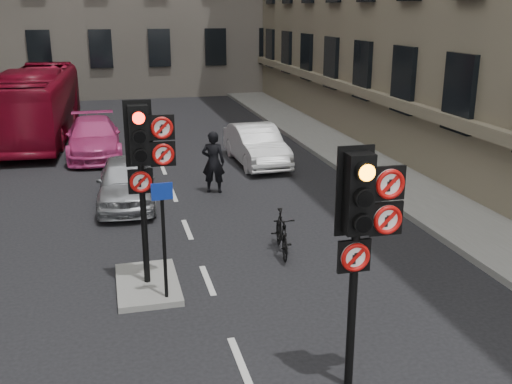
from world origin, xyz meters
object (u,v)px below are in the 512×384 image
motorcycle (282,233)px  signal_near (363,219)px  signal_far (145,154)px  info_sign (163,225)px  car_pink (94,138)px  motorcyclist (213,162)px  bus_red (38,104)px  car_white (256,145)px  car_silver (126,182)px

motorcycle → signal_near: bearing=-86.0°
signal_far → info_sign: size_ratio=1.60×
signal_near → info_sign: signal_near is taller
signal_far → car_pink: signal_far is taller
car_pink → motorcyclist: (3.49, -5.66, 0.25)m
bus_red → motorcyclist: 11.06m
signal_far → car_white: size_ratio=0.87×
motorcycle → car_silver: bearing=134.1°
car_pink → motorcyclist: 6.66m
signal_far → car_pink: 11.86m
car_pink → bus_red: bearing=119.6°
signal_far → motorcycle: 3.85m
bus_red → motorcycle: bus_red is taller
signal_near → car_white: size_ratio=0.87×
car_silver → car_pink: 6.25m
motorcycle → info_sign: (-2.76, -1.77, 1.08)m
car_white → motorcyclist: bearing=-126.4°
motorcyclist → info_sign: size_ratio=0.83×
car_silver → motorcyclist: (2.56, 0.51, 0.27)m
signal_far → bus_red: bearing=102.4°
car_silver → info_sign: bearing=-82.6°
signal_far → bus_red: size_ratio=0.34×
bus_red → info_sign: bearing=-74.5°
signal_near → motorcyclist: bearing=91.6°
bus_red → motorcyclist: size_ratio=5.59×
car_white → bus_red: size_ratio=0.40×
signal_near → car_pink: 16.19m
car_silver → bus_red: bus_red is taller
motorcyclist → info_sign: bearing=91.3°
car_silver → motorcyclist: size_ratio=2.08×
signal_near → info_sign: 4.15m
car_silver → car_white: bearing=40.5°
signal_near → bus_red: size_ratio=0.34×
signal_near → car_silver: 10.05m
car_silver → motorcycle: bearing=-50.9°
car_silver → signal_far: bearing=-84.3°
car_white → info_sign: 10.63m
motorcyclist → bus_red: bearing=-40.2°
motorcycle → info_sign: bearing=-139.1°
signal_far → motorcycle: size_ratio=2.23×
signal_near → motorcyclist: signal_near is taller
car_silver → info_sign: size_ratio=1.73×
car_pink → motorcyclist: bearing=-59.1°
signal_near → car_silver: size_ratio=0.92×
signal_near → bus_red: signal_near is taller
signal_near → bus_red: 20.35m
signal_near → info_sign: bearing=126.4°
signal_far → car_pink: size_ratio=0.76×
signal_near → signal_far: signal_far is taller
signal_near → car_pink: (-3.76, 15.63, -1.90)m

